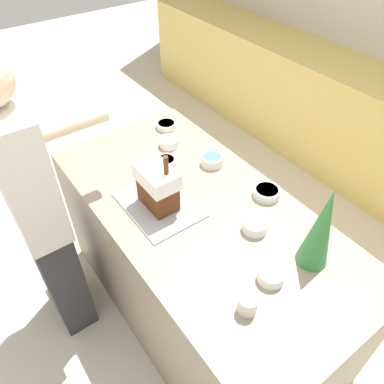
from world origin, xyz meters
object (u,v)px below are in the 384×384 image
(gingerbread_house, at_px, (157,186))
(decorative_tree, at_px, (322,228))
(candy_bowl_beside_tree, at_px, (169,142))
(mug, at_px, (248,304))
(baking_tray, at_px, (159,204))
(candy_bowl_near_tray_right, at_px, (166,125))
(person, at_px, (38,214))
(candy_bowl_front_corner, at_px, (267,192))
(candy_bowl_far_left, at_px, (166,162))
(candy_bowl_behind_tray, at_px, (212,160))
(candy_bowl_far_right, at_px, (255,225))
(candy_bowl_center_rear, at_px, (271,275))

(gingerbread_house, distance_m, decorative_tree, 0.75)
(candy_bowl_beside_tree, height_order, mug, mug)
(baking_tray, xyz_separation_m, gingerbread_house, (0.00, 0.00, 0.12))
(candy_bowl_beside_tree, distance_m, candy_bowl_near_tray_right, 0.20)
(gingerbread_house, distance_m, person, 0.62)
(candy_bowl_near_tray_right, relative_size, person, 0.07)
(decorative_tree, xyz_separation_m, candy_bowl_front_corner, (-0.40, 0.13, -0.18))
(candy_bowl_far_left, xyz_separation_m, mug, (0.92, -0.23, 0.01))
(gingerbread_house, xyz_separation_m, candy_bowl_beside_tree, (-0.39, 0.32, -0.10))
(decorative_tree, height_order, candy_bowl_front_corner, decorative_tree)
(decorative_tree, distance_m, candy_bowl_near_tray_right, 1.24)
(candy_bowl_behind_tray, relative_size, person, 0.07)
(decorative_tree, distance_m, candy_bowl_far_right, 0.33)
(candy_bowl_behind_tray, bearing_deg, candy_bowl_beside_tree, -161.15)
(candy_bowl_behind_tray, distance_m, person, 0.95)
(baking_tray, relative_size, candy_bowl_near_tray_right, 3.27)
(gingerbread_house, relative_size, mug, 4.05)
(baking_tray, relative_size, decorative_tree, 1.02)
(gingerbread_house, bearing_deg, mug, -2.90)
(candy_bowl_center_rear, bearing_deg, candy_bowl_front_corner, 137.48)
(decorative_tree, height_order, candy_bowl_beside_tree, decorative_tree)
(baking_tray, relative_size, gingerbread_house, 1.33)
(candy_bowl_front_corner, bearing_deg, candy_bowl_far_right, -56.88)
(candy_bowl_front_corner, relative_size, candy_bowl_center_rear, 1.26)
(candy_bowl_near_tray_right, bearing_deg, person, -75.28)
(candy_bowl_far_right, height_order, candy_bowl_center_rear, candy_bowl_far_right)
(person, bearing_deg, baking_tray, 57.23)
(candy_bowl_far_right, bearing_deg, candy_bowl_front_corner, 123.12)
(decorative_tree, bearing_deg, baking_tray, -152.44)
(candy_bowl_near_tray_right, bearing_deg, decorative_tree, -3.04)
(candy_bowl_front_corner, bearing_deg, candy_bowl_behind_tray, -170.28)
(candy_bowl_front_corner, height_order, person, person)
(candy_bowl_front_corner, height_order, mug, mug)
(candy_bowl_beside_tree, bearing_deg, mug, -18.20)
(candy_bowl_far_right, height_order, candy_bowl_near_tray_right, candy_bowl_far_right)
(candy_bowl_front_corner, height_order, candy_bowl_behind_tray, candy_bowl_behind_tray)
(candy_bowl_front_corner, distance_m, candy_bowl_behind_tray, 0.37)
(candy_bowl_front_corner, bearing_deg, candy_bowl_near_tray_right, -175.47)
(candy_bowl_far_right, relative_size, person, 0.07)
(candy_bowl_far_left, distance_m, candy_bowl_behind_tray, 0.25)
(candy_bowl_far_right, xyz_separation_m, candy_bowl_front_corner, (-0.14, 0.21, -0.01))
(mug, height_order, person, person)
(candy_bowl_front_corner, relative_size, candy_bowl_near_tray_right, 1.08)
(baking_tray, height_order, candy_bowl_center_rear, candy_bowl_center_rear)
(candy_bowl_front_corner, bearing_deg, person, -120.81)
(baking_tray, bearing_deg, candy_bowl_front_corner, 61.35)
(candy_bowl_far_right, distance_m, candy_bowl_far_left, 0.64)
(baking_tray, xyz_separation_m, candy_bowl_far_right, (0.40, 0.27, 0.02))
(candy_bowl_front_corner, bearing_deg, baking_tray, -118.65)
(candy_bowl_front_corner, height_order, candy_bowl_center_rear, candy_bowl_center_rear)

